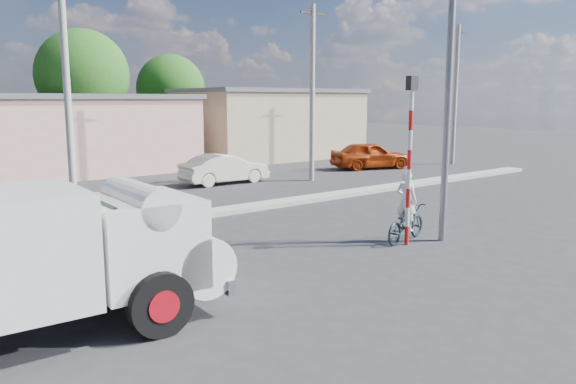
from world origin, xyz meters
TOP-DOWN VIEW (x-y plane):
  - ground_plane at (0.00, 0.00)m, footprint 120.00×120.00m
  - median at (0.00, 8.00)m, footprint 40.00×0.80m
  - truck at (-5.88, 1.32)m, footprint 5.92×2.56m
  - bicycle at (3.48, 1.78)m, footprint 1.97×1.04m
  - cyclist at (3.48, 1.78)m, footprint 0.50×0.65m
  - car_cream at (5.31, 13.76)m, footprint 4.09×1.47m
  - car_red at (14.55, 13.47)m, footprint 4.71×3.10m
  - traffic_pole at (3.20, 1.50)m, footprint 0.28×0.18m
  - streetlight at (4.14, 1.20)m, footprint 2.34×0.22m
  - building_row at (1.10, 22.00)m, footprint 37.80×7.30m
  - utility_poles at (3.25, 12.00)m, footprint 35.40×0.24m

SIDE VIEW (x-z plane):
  - ground_plane at x=0.00m, z-range 0.00..0.00m
  - median at x=0.00m, z-range 0.00..0.16m
  - bicycle at x=3.48m, z-range 0.00..0.98m
  - car_cream at x=5.31m, z-range 0.00..1.34m
  - car_red at x=14.55m, z-range 0.00..1.49m
  - cyclist at x=3.48m, z-range 0.00..1.60m
  - truck at x=-5.88m, z-range 0.13..2.54m
  - building_row at x=1.10m, z-range -0.09..4.35m
  - traffic_pole at x=3.20m, z-range 0.41..4.77m
  - utility_poles at x=3.25m, z-range 0.07..8.07m
  - streetlight at x=4.14m, z-range 0.46..9.46m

